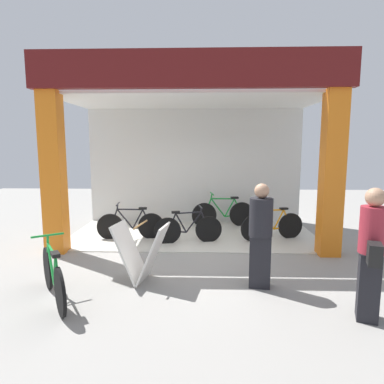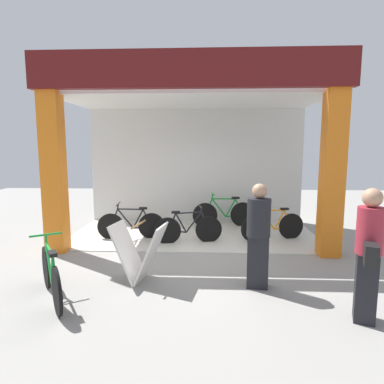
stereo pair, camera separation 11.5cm
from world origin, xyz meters
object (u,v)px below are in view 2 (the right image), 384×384
object	(u,v)px
bicycle_parked_0	(51,276)
bicycle_inside_0	(273,226)
bicycle_inside_1	(131,225)
bicycle_inside_3	(188,229)
pedestrian_0	(368,254)
pedestrian_1	(258,234)
sandwich_board_sign	(139,253)
bicycle_inside_2	(224,213)

from	to	relation	value
bicycle_parked_0	bicycle_inside_0	bearing A→B (deg)	40.57
bicycle_inside_1	bicycle_inside_3	bearing A→B (deg)	-11.42
bicycle_parked_0	pedestrian_0	world-z (taller)	pedestrian_0
bicycle_parked_0	pedestrian_1	world-z (taller)	pedestrian_1
bicycle_inside_3	pedestrian_0	xyz separation A→B (m)	(2.38, -3.20, 0.53)
bicycle_inside_0	pedestrian_1	size ratio (longest dim) A/B	0.93
sandwich_board_sign	pedestrian_0	bearing A→B (deg)	-19.63
sandwich_board_sign	pedestrian_1	xyz separation A→B (m)	(1.85, -0.12, 0.36)
bicycle_inside_1	bicycle_parked_0	distance (m)	3.12
bicycle_inside_0	pedestrian_1	bearing A→B (deg)	-105.69
bicycle_inside_2	bicycle_inside_3	xyz separation A→B (m)	(-0.87, -1.53, -0.03)
bicycle_parked_0	sandwich_board_sign	size ratio (longest dim) A/B	1.44
bicycle_inside_2	bicycle_inside_0	bearing A→B (deg)	-49.13
bicycle_inside_3	sandwich_board_sign	xyz separation A→B (m)	(-0.65, -2.12, 0.14)
bicycle_inside_1	bicycle_inside_2	distance (m)	2.53
bicycle_inside_1	bicycle_parked_0	bearing A→B (deg)	-97.73
pedestrian_0	bicycle_inside_3	bearing A→B (deg)	126.65
bicycle_inside_3	pedestrian_0	size ratio (longest dim) A/B	0.90
bicycle_inside_2	bicycle_inside_3	distance (m)	1.76
sandwich_board_sign	pedestrian_0	xyz separation A→B (m)	(3.03, -1.08, 0.39)
bicycle_inside_2	sandwich_board_sign	world-z (taller)	sandwich_board_sign
bicycle_inside_3	sandwich_board_sign	world-z (taller)	sandwich_board_sign
bicycle_inside_0	pedestrian_0	size ratio (longest dim) A/B	0.89
pedestrian_0	pedestrian_1	size ratio (longest dim) A/B	1.04
bicycle_inside_0	bicycle_inside_3	xyz separation A→B (m)	(-1.92, -0.31, -0.01)
bicycle_inside_0	sandwich_board_sign	bearing A→B (deg)	-136.55
bicycle_parked_0	pedestrian_1	xyz separation A→B (m)	(2.95, 0.59, 0.47)
sandwich_board_sign	bicycle_inside_2	bearing A→B (deg)	67.43
bicycle_inside_3	pedestrian_0	bearing A→B (deg)	-53.35
bicycle_inside_0	bicycle_inside_3	bearing A→B (deg)	-170.72
bicycle_inside_3	pedestrian_1	xyz separation A→B (m)	(1.20, -2.24, 0.50)
bicycle_inside_3	sandwich_board_sign	size ratio (longest dim) A/B	1.57
bicycle_inside_3	bicycle_parked_0	distance (m)	3.32
bicycle_parked_0	bicycle_inside_3	bearing A→B (deg)	58.27
bicycle_parked_0	sandwich_board_sign	distance (m)	1.31
pedestrian_0	pedestrian_1	xyz separation A→B (m)	(-1.18, 0.96, -0.03)
bicycle_inside_1	bicycle_inside_3	size ratio (longest dim) A/B	1.03
pedestrian_1	bicycle_inside_1	bearing A→B (deg)	135.24
bicycle_parked_0	sandwich_board_sign	bearing A→B (deg)	32.77
bicycle_inside_0	pedestrian_1	distance (m)	2.70
bicycle_inside_0	bicycle_inside_2	size ratio (longest dim) A/B	0.89
bicycle_inside_1	pedestrian_1	world-z (taller)	pedestrian_1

